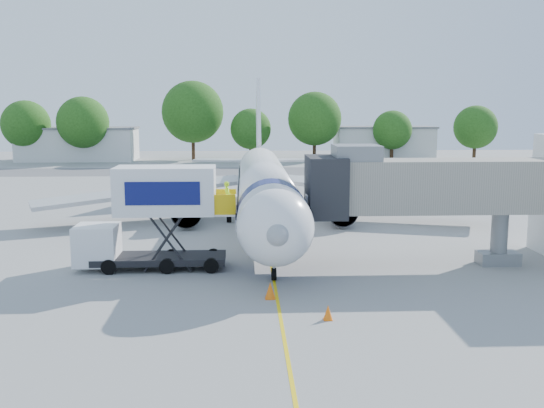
{
  "coord_description": "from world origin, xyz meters",
  "views": [
    {
      "loc": [
        -1.47,
        -38.83,
        8.63
      ],
      "look_at": [
        0.1,
        -5.33,
        3.2
      ],
      "focal_mm": 40.0,
      "sensor_mm": 36.0,
      "label": 1
    }
  ],
  "objects_px": {
    "ground_tug": "(401,314)",
    "jet_bridge": "(420,187)",
    "catering_hiloader": "(154,218)",
    "aircraft": "(264,186)"
  },
  "relations": [
    {
      "from": "catering_hiloader",
      "to": "aircraft",
      "type": "bearing_deg",
      "value": 60.58
    },
    {
      "from": "jet_bridge",
      "to": "catering_hiloader",
      "type": "distance_m",
      "value": 14.35
    },
    {
      "from": "jet_bridge",
      "to": "ground_tug",
      "type": "xyz_separation_m",
      "value": [
        -3.51,
        -10.01,
        -3.54
      ]
    },
    {
      "from": "jet_bridge",
      "to": "ground_tug",
      "type": "distance_m",
      "value": 11.18
    },
    {
      "from": "jet_bridge",
      "to": "catering_hiloader",
      "type": "xyz_separation_m",
      "value": [
        -14.27,
        -0.0,
        -1.59
      ]
    },
    {
      "from": "jet_bridge",
      "to": "catering_hiloader",
      "type": "relative_size",
      "value": 1.64
    },
    {
      "from": "ground_tug",
      "to": "jet_bridge",
      "type": "bearing_deg",
      "value": 93.13
    },
    {
      "from": "aircraft",
      "to": "ground_tug",
      "type": "xyz_separation_m",
      "value": [
        4.48,
        -21.13,
        -2.14
      ]
    },
    {
      "from": "aircraft",
      "to": "ground_tug",
      "type": "relative_size",
      "value": 8.79
    },
    {
      "from": "catering_hiloader",
      "to": "jet_bridge",
      "type": "bearing_deg",
      "value": 0.01
    }
  ]
}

